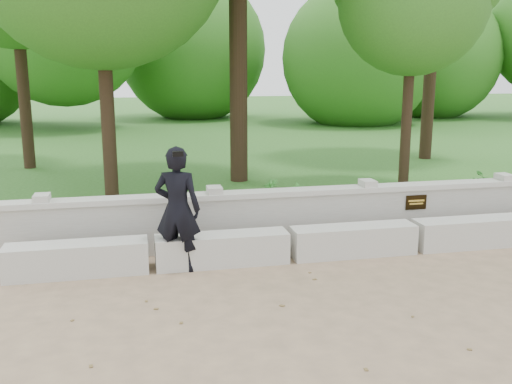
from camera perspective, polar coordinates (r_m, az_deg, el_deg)
ground at (r=7.70m, az=22.08°, el=-9.72°), size 80.00×80.00×0.00m
lawn at (r=20.45m, az=-0.39°, el=4.86°), size 40.00×22.00×0.25m
concrete_bench at (r=9.16m, az=15.54°, el=-4.29°), size 11.90×0.45×0.45m
parapet_wall at (r=9.70m, az=13.71°, el=-1.81°), size 12.50×0.35×0.90m
man_main at (r=7.89m, az=-7.85°, el=-1.72°), size 0.74×0.69×1.75m
shrub_a at (r=10.17m, az=4.30°, el=-0.55°), size 0.32×0.26×0.53m
shrub_b at (r=11.24m, az=21.17°, el=-0.08°), size 0.36×0.38×0.54m
shrub_c at (r=11.38m, az=22.34°, el=0.25°), size 0.77×0.78×0.65m
shrub_d at (r=10.36m, az=1.49°, el=-0.22°), size 0.38×0.39×0.55m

